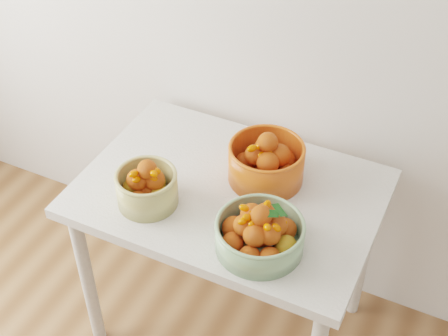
{
  "coord_description": "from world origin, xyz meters",
  "views": [
    {
      "loc": [
        0.47,
        0.2,
        2.17
      ],
      "look_at": [
        -0.16,
        1.51,
        0.92
      ],
      "focal_mm": 50.0,
      "sensor_mm": 36.0,
      "label": 1
    }
  ],
  "objects_px": {
    "bowl_cream": "(147,187)",
    "bowl_green": "(260,233)",
    "bowl_orange": "(267,162)",
    "table": "(229,209)"
  },
  "relations": [
    {
      "from": "bowl_cream",
      "to": "bowl_green",
      "type": "distance_m",
      "value": 0.41
    },
    {
      "from": "bowl_cream",
      "to": "bowl_orange",
      "type": "bearing_deg",
      "value": 42.49
    },
    {
      "from": "bowl_cream",
      "to": "bowl_green",
      "type": "bearing_deg",
      "value": -3.29
    },
    {
      "from": "bowl_cream",
      "to": "bowl_green",
      "type": "relative_size",
      "value": 0.72
    },
    {
      "from": "table",
      "to": "bowl_cream",
      "type": "relative_size",
      "value": 4.56
    },
    {
      "from": "bowl_cream",
      "to": "bowl_orange",
      "type": "height_order",
      "value": "bowl_orange"
    },
    {
      "from": "table",
      "to": "bowl_orange",
      "type": "relative_size",
      "value": 3.7
    },
    {
      "from": "bowl_cream",
      "to": "bowl_green",
      "type": "height_order",
      "value": "bowl_green"
    },
    {
      "from": "table",
      "to": "bowl_green",
      "type": "xyz_separation_m",
      "value": [
        0.19,
        -0.2,
        0.16
      ]
    },
    {
      "from": "bowl_orange",
      "to": "table",
      "type": "bearing_deg",
      "value": -130.09
    }
  ]
}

